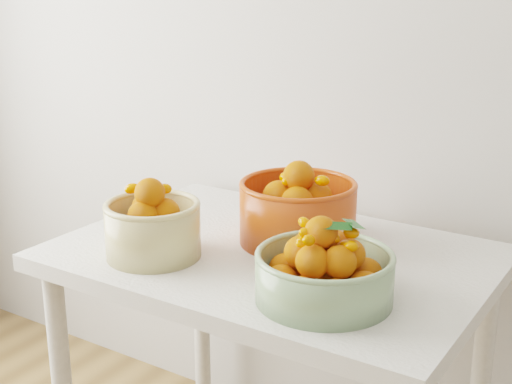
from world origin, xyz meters
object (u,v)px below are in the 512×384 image
Objects in this scene: table at (273,288)px; bowl_green at (324,272)px; bowl_cream at (153,227)px; bowl_orange at (298,210)px.

bowl_green is at bearing -37.84° from table.
bowl_green is (0.22, -0.17, 0.16)m from table.
bowl_cream is (-0.22, -0.18, 0.17)m from table.
bowl_orange is (0.24, 0.26, 0.01)m from bowl_cream.
bowl_orange is (0.02, 0.08, 0.18)m from table.
table is 0.20m from bowl_orange.
bowl_orange is at bearing 128.46° from bowl_green.
bowl_cream reaches higher than bowl_green.
bowl_cream is 0.82× the size of bowl_green.
bowl_orange is at bearing 77.31° from table.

